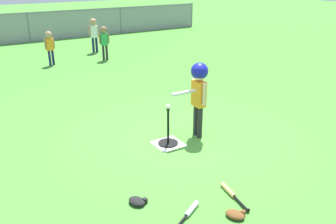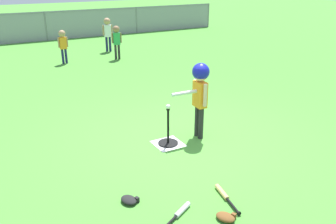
{
  "view_description": "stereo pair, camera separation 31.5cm",
  "coord_description": "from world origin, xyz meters",
  "px_view_note": "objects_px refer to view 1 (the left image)",
  "views": [
    {
      "loc": [
        -2.99,
        -4.19,
        2.55
      ],
      "look_at": [
        -0.26,
        0.0,
        0.55
      ],
      "focal_mm": 37.15,
      "sensor_mm": 36.0,
      "label": 1
    },
    {
      "loc": [
        -2.73,
        -4.35,
        2.55
      ],
      "look_at": [
        -0.26,
        0.0,
        0.55
      ],
      "focal_mm": 37.15,
      "sensor_mm": 36.0,
      "label": 2
    }
  ],
  "objects_px": {
    "baseball_on_tee": "(168,107)",
    "batter_child": "(199,85)",
    "spare_bat_wood": "(231,193)",
    "fielder_deep_left": "(104,39)",
    "spare_bat_silver": "(189,212)",
    "glove_by_plate": "(236,214)",
    "fielder_near_left": "(94,31)",
    "batting_tee": "(168,139)",
    "fielder_near_right": "(50,44)",
    "glove_near_bats": "(137,201)"
  },
  "relations": [
    {
      "from": "fielder_near_right",
      "to": "spare_bat_wood",
      "type": "distance_m",
      "value": 7.81
    },
    {
      "from": "baseball_on_tee",
      "to": "glove_by_plate",
      "type": "xyz_separation_m",
      "value": [
        -0.35,
        -1.93,
        -0.61
      ]
    },
    {
      "from": "baseball_on_tee",
      "to": "fielder_deep_left",
      "type": "distance_m",
      "value": 6.12
    },
    {
      "from": "fielder_near_left",
      "to": "spare_bat_wood",
      "type": "relative_size",
      "value": 1.97
    },
    {
      "from": "baseball_on_tee",
      "to": "fielder_near_right",
      "type": "height_order",
      "value": "fielder_near_right"
    },
    {
      "from": "spare_bat_silver",
      "to": "glove_by_plate",
      "type": "relative_size",
      "value": 1.97
    },
    {
      "from": "batter_child",
      "to": "fielder_near_right",
      "type": "height_order",
      "value": "batter_child"
    },
    {
      "from": "baseball_on_tee",
      "to": "fielder_deep_left",
      "type": "xyz_separation_m",
      "value": [
        1.51,
        5.93,
        0.04
      ]
    },
    {
      "from": "baseball_on_tee",
      "to": "spare_bat_silver",
      "type": "relative_size",
      "value": 0.14
    },
    {
      "from": "glove_by_plate",
      "to": "batting_tee",
      "type": "bearing_deg",
      "value": 79.63
    },
    {
      "from": "spare_bat_silver",
      "to": "glove_by_plate",
      "type": "xyz_separation_m",
      "value": [
        0.4,
        -0.32,
        0.01
      ]
    },
    {
      "from": "baseball_on_tee",
      "to": "batter_child",
      "type": "relative_size",
      "value": 0.06
    },
    {
      "from": "batter_child",
      "to": "fielder_deep_left",
      "type": "bearing_deg",
      "value": 81.03
    },
    {
      "from": "baseball_on_tee",
      "to": "spare_bat_wood",
      "type": "height_order",
      "value": "baseball_on_tee"
    },
    {
      "from": "baseball_on_tee",
      "to": "fielder_deep_left",
      "type": "bearing_deg",
      "value": 75.73
    },
    {
      "from": "fielder_deep_left",
      "to": "spare_bat_silver",
      "type": "height_order",
      "value": "fielder_deep_left"
    },
    {
      "from": "glove_near_bats",
      "to": "glove_by_plate",
      "type": "bearing_deg",
      "value": -45.32
    },
    {
      "from": "batter_child",
      "to": "glove_by_plate",
      "type": "bearing_deg",
      "value": -115.8
    },
    {
      "from": "batting_tee",
      "to": "fielder_near_right",
      "type": "height_order",
      "value": "fielder_near_right"
    },
    {
      "from": "fielder_near_left",
      "to": "fielder_near_right",
      "type": "relative_size",
      "value": 1.15
    },
    {
      "from": "batter_child",
      "to": "fielder_near_left",
      "type": "distance_m",
      "value": 7.31
    },
    {
      "from": "baseball_on_tee",
      "to": "fielder_near_right",
      "type": "xyz_separation_m",
      "value": [
        -0.09,
        6.2,
        0.0
      ]
    },
    {
      "from": "baseball_on_tee",
      "to": "fielder_near_right",
      "type": "relative_size",
      "value": 0.07
    },
    {
      "from": "fielder_near_right",
      "to": "spare_bat_wood",
      "type": "bearing_deg",
      "value": -90.12
    },
    {
      "from": "fielder_near_right",
      "to": "batting_tee",
      "type": "bearing_deg",
      "value": -89.16
    },
    {
      "from": "batting_tee",
      "to": "glove_near_bats",
      "type": "xyz_separation_m",
      "value": [
        -1.16,
        -1.11,
        -0.06
      ]
    },
    {
      "from": "baseball_on_tee",
      "to": "batter_child",
      "type": "height_order",
      "value": "batter_child"
    },
    {
      "from": "fielder_near_left",
      "to": "spare_bat_wood",
      "type": "xyz_separation_m",
      "value": [
        -1.79,
        -8.79,
        -0.71
      ]
    },
    {
      "from": "fielder_deep_left",
      "to": "spare_bat_silver",
      "type": "xyz_separation_m",
      "value": [
        -2.27,
        -7.54,
        -0.65
      ]
    },
    {
      "from": "spare_bat_wood",
      "to": "glove_by_plate",
      "type": "height_order",
      "value": "glove_by_plate"
    },
    {
      "from": "fielder_deep_left",
      "to": "spare_bat_wood",
      "type": "height_order",
      "value": "fielder_deep_left"
    },
    {
      "from": "batting_tee",
      "to": "fielder_near_right",
      "type": "xyz_separation_m",
      "value": [
        -0.09,
        6.2,
        0.55
      ]
    },
    {
      "from": "fielder_deep_left",
      "to": "glove_by_plate",
      "type": "bearing_deg",
      "value": -103.33
    },
    {
      "from": "baseball_on_tee",
      "to": "batting_tee",
      "type": "bearing_deg",
      "value": 179.55
    },
    {
      "from": "batting_tee",
      "to": "fielder_near_right",
      "type": "distance_m",
      "value": 6.23
    },
    {
      "from": "batter_child",
      "to": "spare_bat_wood",
      "type": "distance_m",
      "value": 1.91
    },
    {
      "from": "batter_child",
      "to": "spare_bat_wood",
      "type": "xyz_separation_m",
      "value": [
        -0.68,
        -1.56,
        -0.87
      ]
    },
    {
      "from": "baseball_on_tee",
      "to": "spare_bat_wood",
      "type": "relative_size",
      "value": 0.13
    },
    {
      "from": "spare_bat_wood",
      "to": "fielder_near_left",
      "type": "bearing_deg",
      "value": 78.48
    },
    {
      "from": "fielder_deep_left",
      "to": "glove_near_bats",
      "type": "bearing_deg",
      "value": -110.77
    },
    {
      "from": "spare_bat_silver",
      "to": "fielder_near_left",
      "type": "bearing_deg",
      "value": 74.5
    },
    {
      "from": "spare_bat_silver",
      "to": "baseball_on_tee",
      "type": "bearing_deg",
      "value": 64.75
    },
    {
      "from": "batter_child",
      "to": "spare_bat_wood",
      "type": "height_order",
      "value": "batter_child"
    },
    {
      "from": "batting_tee",
      "to": "fielder_near_right",
      "type": "relative_size",
      "value": 0.6
    },
    {
      "from": "baseball_on_tee",
      "to": "fielder_near_left",
      "type": "relative_size",
      "value": 0.06
    },
    {
      "from": "spare_bat_wood",
      "to": "glove_near_bats",
      "type": "distance_m",
      "value": 1.16
    },
    {
      "from": "batter_child",
      "to": "glove_near_bats",
      "type": "height_order",
      "value": "batter_child"
    },
    {
      "from": "batting_tee",
      "to": "fielder_deep_left",
      "type": "distance_m",
      "value": 6.15
    },
    {
      "from": "fielder_deep_left",
      "to": "glove_near_bats",
      "type": "distance_m",
      "value": 7.56
    },
    {
      "from": "fielder_near_left",
      "to": "spare_bat_silver",
      "type": "relative_size",
      "value": 2.19
    }
  ]
}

